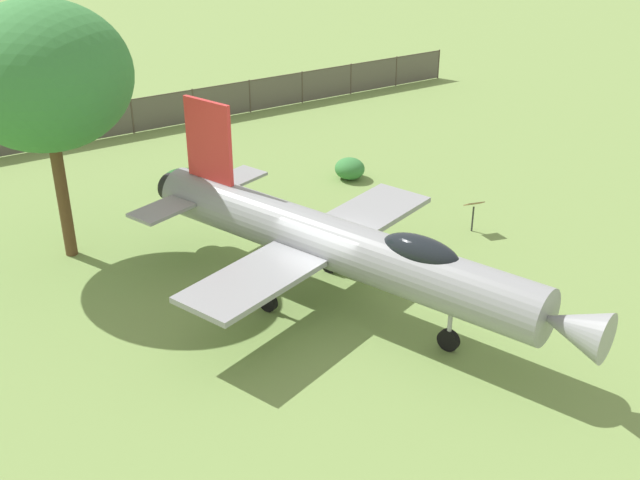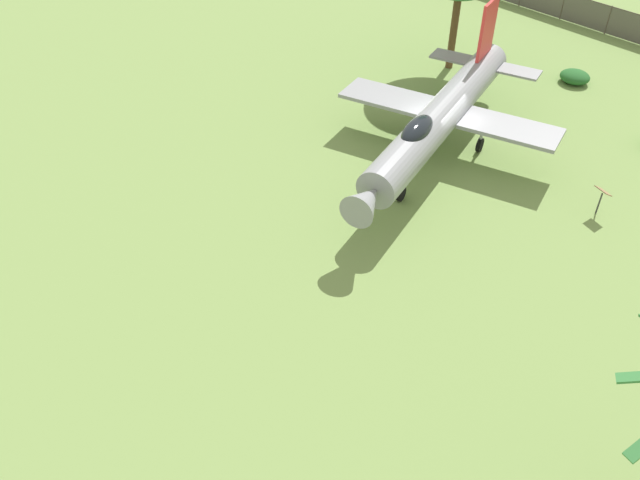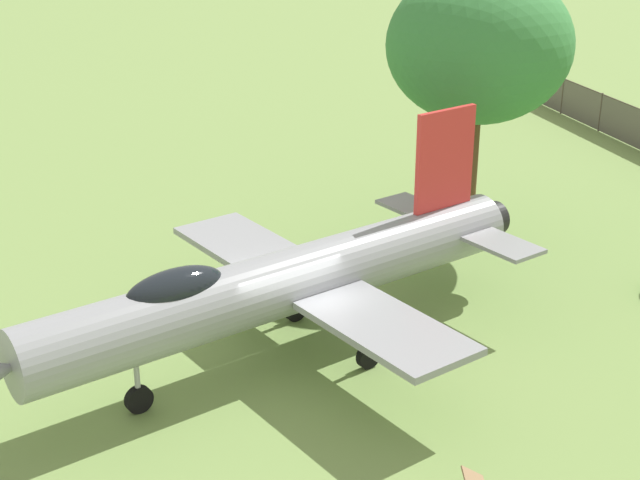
# 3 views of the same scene
# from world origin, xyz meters

# --- Properties ---
(ground_plane) EXTENTS (200.00, 200.00, 0.00)m
(ground_plane) POSITION_xyz_m (0.00, 0.00, 0.00)
(ground_plane) COLOR #75934C
(display_jet) EXTENTS (13.84, 9.39, 5.16)m
(display_jet) POSITION_xyz_m (0.32, 0.12, 1.98)
(display_jet) COLOR gray
(display_jet) RESTS_ON ground_plane
(perimeter_fence) EXTENTS (0.95, 39.53, 1.63)m
(perimeter_fence) POSITION_xyz_m (-17.58, -1.40, 0.87)
(perimeter_fence) COLOR #4C4238
(perimeter_fence) RESTS_ON ground_plane
(shrub_near_fence) EXTENTS (1.40, 1.51, 0.64)m
(shrub_near_fence) POSITION_xyz_m (-10.55, -0.34, 0.32)
(shrub_near_fence) COLOR #235B26
(shrub_near_fence) RESTS_ON ground_plane
(info_plaque) EXTENTS (0.54, 0.68, 1.14)m
(info_plaque) POSITION_xyz_m (-1.63, 6.60, 0.85)
(info_plaque) COLOR #333333
(info_plaque) RESTS_ON ground_plane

